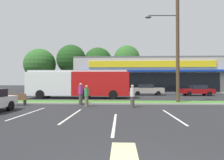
% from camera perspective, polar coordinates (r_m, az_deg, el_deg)
% --- Properties ---
extents(grass_median, '(56.00, 2.20, 0.12)m').
position_cam_1_polar(grass_median, '(17.61, 3.52, -6.56)').
color(grass_median, '#427A2D').
rests_on(grass_median, ground_plane).
extents(curb_lip, '(56.00, 0.24, 0.12)m').
position_cam_1_polar(curb_lip, '(16.40, 3.60, -7.00)').
color(curb_lip, '#99968C').
rests_on(curb_lip, ground_plane).
extents(parking_stripe_0, '(0.12, 4.80, 0.01)m').
position_cam_1_polar(parking_stripe_0, '(12.85, -23.31, -8.93)').
color(parking_stripe_0, silver).
rests_on(parking_stripe_0, ground_plane).
extents(parking_stripe_1, '(0.12, 4.80, 0.01)m').
position_cam_1_polar(parking_stripe_1, '(11.24, -11.71, -10.18)').
color(parking_stripe_1, silver).
rests_on(parking_stripe_1, ground_plane).
extents(parking_stripe_2, '(0.12, 4.80, 0.01)m').
position_cam_1_polar(parking_stripe_2, '(9.06, 0.74, -12.51)').
color(parking_stripe_2, silver).
rests_on(parking_stripe_2, ground_plane).
extents(parking_stripe_3, '(0.12, 4.80, 0.01)m').
position_cam_1_polar(parking_stripe_3, '(11.26, 17.47, -10.14)').
color(parking_stripe_3, silver).
rests_on(parking_stripe_3, ground_plane).
extents(lot_arrow, '(0.70, 1.60, 0.01)m').
position_cam_1_polar(lot_arrow, '(5.49, 3.57, -20.41)').
color(lot_arrow, beige).
rests_on(lot_arrow, ground_plane).
extents(storefront_building, '(27.38, 14.83, 6.44)m').
position_cam_1_polar(storefront_building, '(40.66, 10.13, 1.22)').
color(storefront_building, '#BCB7AD').
rests_on(storefront_building, ground_plane).
extents(tree_far_left, '(7.99, 7.99, 10.51)m').
position_cam_1_polar(tree_far_left, '(53.15, -20.49, 4.35)').
color(tree_far_left, '#473323').
rests_on(tree_far_left, ground_plane).
extents(tree_left, '(7.41, 7.41, 11.44)m').
position_cam_1_polar(tree_left, '(50.51, -11.91, 5.97)').
color(tree_left, '#473323').
rests_on(tree_left, ground_plane).
extents(tree_mid_left, '(7.32, 7.32, 10.90)m').
position_cam_1_polar(tree_mid_left, '(50.41, -4.13, 5.40)').
color(tree_mid_left, '#473323').
rests_on(tree_mid_left, ground_plane).
extents(tree_mid, '(6.25, 6.25, 10.76)m').
position_cam_1_polar(tree_mid, '(46.89, 4.41, 6.35)').
color(tree_mid, '#473323').
rests_on(tree_mid, ground_plane).
extents(utility_pole, '(3.03, 2.40, 10.82)m').
position_cam_1_polar(utility_pole, '(18.37, 18.39, 11.61)').
color(utility_pole, '#4C3826').
rests_on(utility_pole, ground_plane).
extents(city_bus, '(11.84, 2.70, 3.25)m').
position_cam_1_polar(city_bus, '(23.16, -9.81, -0.93)').
color(city_bus, '#B71414').
rests_on(city_bus, ground_plane).
extents(bus_stop_bench, '(1.60, 0.45, 0.95)m').
position_cam_1_polar(bus_stop_bench, '(17.47, -26.20, -5.08)').
color(bus_stop_bench, brown).
rests_on(bus_stop_bench, ground_plane).
extents(car_0, '(4.67, 1.92, 1.60)m').
position_cam_1_polar(car_0, '(28.67, 10.22, -2.79)').
color(car_0, '#9E998C').
rests_on(car_0, ground_plane).
extents(car_2, '(4.39, 1.90, 1.47)m').
position_cam_1_polar(car_2, '(29.60, 23.84, -2.79)').
color(car_2, maroon).
rests_on(car_2, ground_plane).
extents(pedestrian_near_bench, '(0.33, 0.33, 1.64)m').
position_cam_1_polar(pedestrian_near_bench, '(14.90, -7.52, -4.68)').
color(pedestrian_near_bench, '#726651').
rests_on(pedestrian_near_bench, ground_plane).
extents(pedestrian_by_pole, '(0.34, 0.34, 1.69)m').
position_cam_1_polar(pedestrian_by_pole, '(14.35, 6.04, -4.73)').
color(pedestrian_by_pole, '#47423D').
rests_on(pedestrian_by_pole, ground_plane).
extents(pedestrian_mid, '(0.36, 0.36, 1.81)m').
position_cam_1_polar(pedestrian_mid, '(16.24, -9.22, -4.05)').
color(pedestrian_mid, '#47423D').
rests_on(pedestrian_mid, ground_plane).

